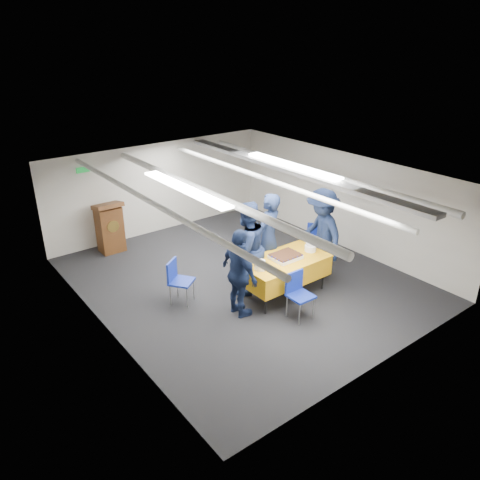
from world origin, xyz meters
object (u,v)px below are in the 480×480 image
at_px(chair_right, 315,239).
at_px(serving_table, 284,268).
at_px(chair_near, 298,290).
at_px(sailor_a, 268,238).
at_px(sailor_c, 240,274).
at_px(sailor_b, 246,248).
at_px(chair_left, 177,277).
at_px(sailor_d, 321,234).
at_px(podium, 110,227).
at_px(sheet_cake, 286,256).

bearing_deg(chair_right, serving_table, -156.60).
relative_size(chair_near, sailor_a, 0.45).
bearing_deg(sailor_c, sailor_b, -42.89).
xyz_separation_m(chair_left, sailor_d, (2.97, -0.89, 0.44)).
bearing_deg(chair_right, sailor_b, -175.80).
distance_m(sailor_a, sailor_c, 1.45).
distance_m(chair_right, sailor_a, 1.51).
bearing_deg(chair_right, podium, 136.28).
distance_m(sailor_c, sailor_d, 2.30).
bearing_deg(sailor_d, sheet_cake, -68.48).
distance_m(podium, sailor_b, 3.74).
height_order(serving_table, chair_near, chair_near).
xyz_separation_m(sailor_b, sailor_d, (1.68, -0.40, 0.01)).
bearing_deg(sailor_b, podium, -74.53).
distance_m(chair_left, sailor_c, 1.31).
xyz_separation_m(sailor_b, sailor_c, (-0.61, -0.59, -0.10)).
height_order(sheet_cake, chair_near, chair_near).
bearing_deg(sheet_cake, sailor_d, 6.45).
relative_size(podium, sailor_a, 0.66).
height_order(sailor_a, sailor_c, sailor_a).
bearing_deg(sailor_d, chair_left, -91.56).
relative_size(podium, chair_near, 1.44).
relative_size(serving_table, sailor_a, 0.92).
height_order(chair_near, chair_right, same).
relative_size(serving_table, sailor_c, 1.04).
xyz_separation_m(podium, sailor_c, (0.75, -4.06, 0.23)).
height_order(chair_right, chair_left, same).
height_order(chair_left, sailor_b, sailor_b).
distance_m(chair_right, sailor_c, 2.83).
relative_size(podium, sailor_d, 0.65).
bearing_deg(chair_right, sailor_c, -164.60).
relative_size(sailor_a, sailor_b, 1.00).
height_order(serving_table, sailor_c, sailor_c).
bearing_deg(chair_left, sailor_a, -11.09).
relative_size(sheet_cake, sailor_a, 0.30).
height_order(sheet_cake, sailor_c, sailor_c).
relative_size(sheet_cake, sailor_b, 0.30).
bearing_deg(sailor_b, sheet_cake, 130.77).
distance_m(chair_near, sailor_d, 1.78).
bearing_deg(chair_near, sailor_b, 98.62).
distance_m(chair_left, sailor_a, 2.02).
bearing_deg(podium, sailor_d, -51.78).
bearing_deg(serving_table, sailor_c, -176.50).
bearing_deg(sailor_a, chair_left, -30.54).
height_order(sheet_cake, chair_left, chair_left).
xyz_separation_m(chair_near, sailor_b, (-0.19, 1.27, 0.42)).
xyz_separation_m(serving_table, sailor_a, (0.12, 0.63, 0.40)).
bearing_deg(sailor_d, sailor_c, -70.12).
xyz_separation_m(serving_table, chair_near, (-0.34, -0.75, -0.03)).
bearing_deg(sailor_d, podium, -126.71).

